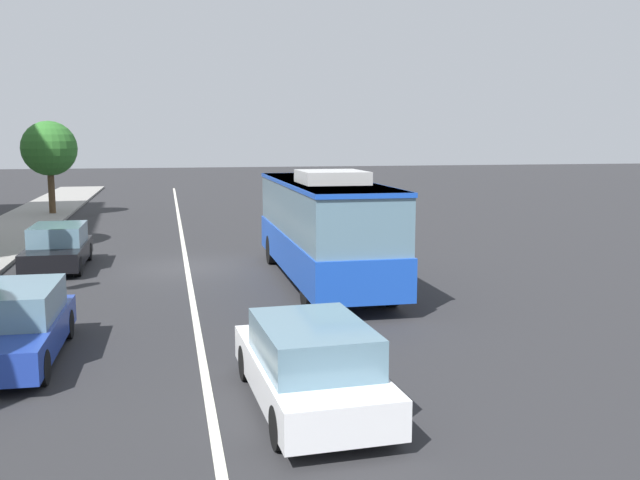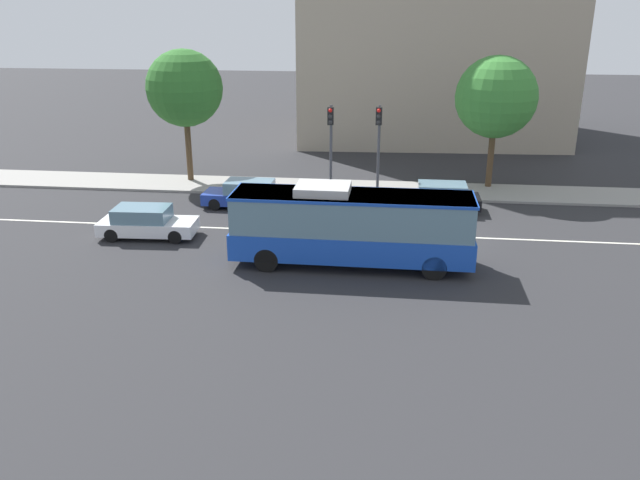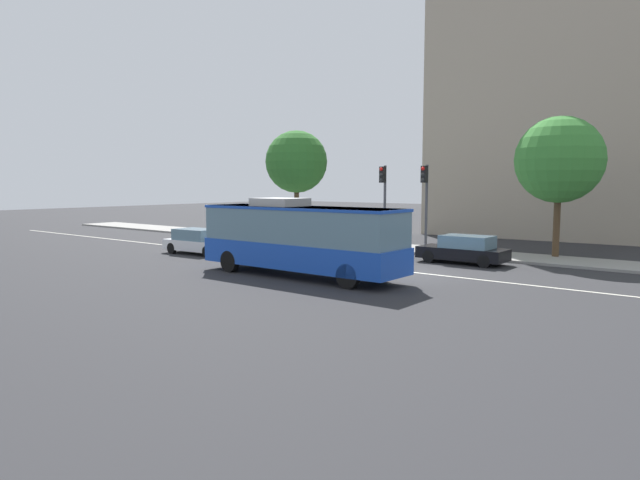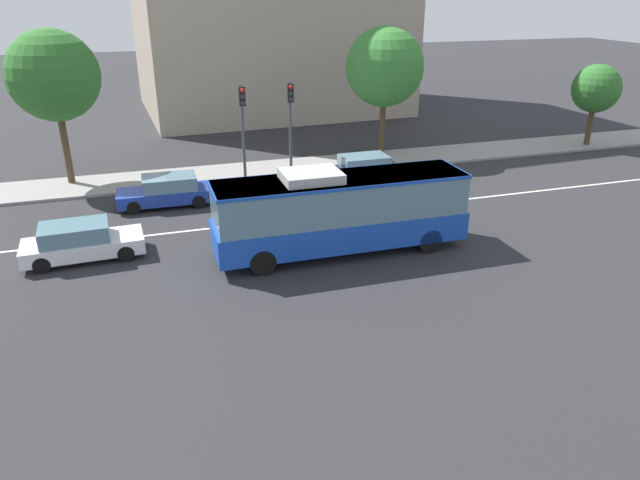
{
  "view_description": "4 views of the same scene",
  "coord_description": "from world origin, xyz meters",
  "views": [
    {
      "loc": [
        -24.01,
        0.58,
        4.41
      ],
      "look_at": [
        -2.72,
        -4.06,
        1.21
      ],
      "focal_mm": 39.48,
      "sensor_mm": 36.0,
      "label": 1
    },
    {
      "loc": [
        -1.74,
        -29.13,
        10.32
      ],
      "look_at": [
        -4.52,
        -5.11,
        1.47
      ],
      "focal_mm": 36.05,
      "sensor_mm": 36.0,
      "label": 2
    },
    {
      "loc": [
        12.43,
        -22.71,
        4.1
      ],
      "look_at": [
        -2.7,
        -3.39,
        1.61
      ],
      "focal_mm": 31.15,
      "sensor_mm": 36.0,
      "label": 3
    },
    {
      "loc": [
        -10.63,
        -24.41,
        9.88
      ],
      "look_at": [
        -4.44,
        -4.86,
        1.0
      ],
      "focal_mm": 33.15,
      "sensor_mm": 36.0,
      "label": 4
    }
  ],
  "objects": [
    {
      "name": "street_tree_kerbside_right",
      "position": [
        17.87,
        6.95,
        3.75
      ],
      "size": [
        3.05,
        3.05,
        5.3
      ],
      "color": "#4C3823",
      "rests_on": "ground_plane"
    },
    {
      "name": "sedan_white",
      "position": [
        -13.16,
        -1.62,
        0.72
      ],
      "size": [
        4.58,
        2.01,
        1.46
      ],
      "rotation": [
        0.0,
        0.0,
        0.05
      ],
      "color": "white",
      "rests_on": "ground_plane"
    },
    {
      "name": "lane_centre_line",
      "position": [
        0.0,
        0.0,
        0.01
      ],
      "size": [
        76.0,
        0.16,
        0.01
      ],
      "primitive_type": "cube",
      "color": "silver",
      "rests_on": "ground_plane"
    },
    {
      "name": "transit_bus",
      "position": [
        -3.35,
        -4.01,
        1.81
      ],
      "size": [
        10.02,
        2.58,
        3.46
      ],
      "rotation": [
        0.0,
        0.0,
        -0.01
      ],
      "color": "#1947B7",
      "rests_on": "ground_plane"
    },
    {
      "name": "ground_plane",
      "position": [
        0.0,
        0.0,
        0.0
      ],
      "size": [
        160.0,
        160.0,
        0.0
      ],
      "primitive_type": "plane",
      "color": "#28282B"
    },
    {
      "name": "sedan_blue",
      "position": [
        -9.52,
        3.66,
        0.72
      ],
      "size": [
        4.53,
        1.88,
        1.46
      ],
      "rotation": [
        0.0,
        0.0,
        3.13
      ],
      "color": "#1E3899",
      "rests_on": "ground_plane"
    },
    {
      "name": "sedan_black",
      "position": [
        0.77,
        4.24,
        0.72
      ],
      "size": [
        4.51,
        1.83,
        1.46
      ],
      "rotation": [
        0.0,
        0.0,
        3.14
      ],
      "color": "black",
      "rests_on": "ground_plane"
    }
  ]
}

